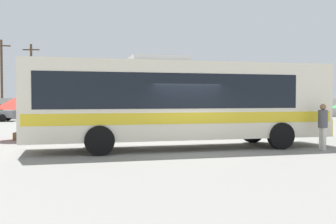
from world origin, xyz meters
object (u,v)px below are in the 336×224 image
(coach_bus_cream_yellow, at_px, (178,100))
(parked_car_second_maroon, at_px, (59,111))
(vendor_umbrella_near_gate_red, at_px, (19,103))
(utility_pole_far, at_px, (31,79))
(parked_car_third_silver, at_px, (123,111))
(attendant_by_bus_door, at_px, (323,124))
(utility_pole_near, at_px, (2,77))
(roadside_tree_midleft, at_px, (42,77))

(coach_bus_cream_yellow, bearing_deg, parked_car_second_maroon, 109.42)
(vendor_umbrella_near_gate_red, relative_size, parked_car_second_maroon, 0.51)
(vendor_umbrella_near_gate_red, height_order, utility_pole_far, utility_pole_far)
(parked_car_third_silver, bearing_deg, parked_car_second_maroon, 179.59)
(coach_bus_cream_yellow, xyz_separation_m, parked_car_second_maroon, (-7.64, 21.66, -1.10))
(attendant_by_bus_door, height_order, parked_car_third_silver, attendant_by_bus_door)
(utility_pole_near, xyz_separation_m, utility_pole_far, (2.61, 1.66, -0.09))
(coach_bus_cream_yellow, relative_size, parked_car_third_silver, 2.92)
(parked_car_third_silver, xyz_separation_m, utility_pole_far, (-9.72, 7.29, 3.32))
(parked_car_second_maroon, bearing_deg, roadside_tree_midleft, 108.51)
(utility_pole_far, xyz_separation_m, roadside_tree_midleft, (0.59, 2.66, 0.37))
(parked_car_third_silver, bearing_deg, attendant_by_bus_door, -72.34)
(coach_bus_cream_yellow, distance_m, parked_car_third_silver, 21.73)
(utility_pole_near, bearing_deg, roadside_tree_midleft, 53.43)
(coach_bus_cream_yellow, distance_m, utility_pole_far, 31.21)
(utility_pole_far, bearing_deg, coach_bus_cream_yellow, -68.24)
(parked_car_third_silver, distance_m, utility_pole_far, 12.59)
(utility_pole_near, distance_m, roadside_tree_midleft, 5.38)
(coach_bus_cream_yellow, bearing_deg, utility_pole_far, 111.76)
(utility_pole_near, height_order, utility_pole_far, utility_pole_near)
(parked_car_third_silver, relative_size, utility_pole_far, 0.53)
(attendant_by_bus_door, xyz_separation_m, vendor_umbrella_near_gate_red, (-12.42, 5.29, 0.75))
(coach_bus_cream_yellow, relative_size, utility_pole_near, 1.51)
(parked_car_third_silver, bearing_deg, roadside_tree_midleft, 132.53)
(coach_bus_cream_yellow, distance_m, utility_pole_near, 30.80)
(coach_bus_cream_yellow, distance_m, roadside_tree_midleft, 33.52)
(attendant_by_bus_door, relative_size, roadside_tree_midleft, 0.26)
(attendant_by_bus_door, relative_size, vendor_umbrella_near_gate_red, 0.79)
(parked_car_third_silver, height_order, utility_pole_near, utility_pole_near)
(vendor_umbrella_near_gate_red, relative_size, utility_pole_near, 0.28)
(parked_car_third_silver, relative_size, roadside_tree_midleft, 0.62)
(parked_car_second_maroon, height_order, roadside_tree_midleft, roadside_tree_midleft)
(vendor_umbrella_near_gate_red, distance_m, utility_pole_near, 24.35)
(coach_bus_cream_yellow, distance_m, vendor_umbrella_near_gate_red, 8.11)
(coach_bus_cream_yellow, relative_size, vendor_umbrella_near_gate_red, 5.42)
(parked_car_third_silver, bearing_deg, utility_pole_far, 143.11)
(parked_car_second_maroon, bearing_deg, utility_pole_near, 139.36)
(coach_bus_cream_yellow, bearing_deg, attendant_by_bus_door, -12.27)
(parked_car_second_maroon, bearing_deg, coach_bus_cream_yellow, -70.58)
(utility_pole_near, relative_size, roadside_tree_midleft, 1.18)
(utility_pole_near, xyz_separation_m, roadside_tree_midleft, (3.20, 4.31, 0.28))
(roadside_tree_midleft, bearing_deg, utility_pole_far, -102.47)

